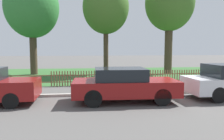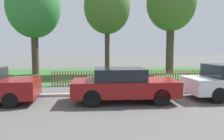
{
  "view_description": "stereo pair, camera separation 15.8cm",
  "coord_description": "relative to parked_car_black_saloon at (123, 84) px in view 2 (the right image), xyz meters",
  "views": [
    {
      "loc": [
        -4.15,
        -9.91,
        2.17
      ],
      "look_at": [
        -2.82,
        1.01,
        1.1
      ],
      "focal_mm": 35.0,
      "sensor_mm": 36.0,
      "label": 1
    },
    {
      "loc": [
        -3.99,
        -9.92,
        2.17
      ],
      "look_at": [
        -2.82,
        1.01,
        1.1
      ],
      "focal_mm": 35.0,
      "sensor_mm": 36.0,
      "label": 2
    }
  ],
  "objects": [
    {
      "name": "grass_strip",
      "position": [
        2.59,
        9.85,
        -0.71
      ],
      "size": [
        36.21,
        11.52,
        0.01
      ],
      "primitive_type": "cube",
      "color": "#33602D",
      "rests_on": "ground"
    },
    {
      "name": "tree_behind_motorcycle",
      "position": [
        0.18,
        9.83,
        4.87
      ],
      "size": [
        3.86,
        3.86,
        7.84
      ],
      "color": "#473828",
      "rests_on": "ground"
    },
    {
      "name": "tree_mid_park",
      "position": [
        5.57,
        9.48,
        5.23
      ],
      "size": [
        4.12,
        4.12,
        8.41
      ],
      "color": "#473828",
      "rests_on": "ground"
    },
    {
      "name": "parked_car_black_saloon",
      "position": [
        0.0,
        0.0,
        0.0
      ],
      "size": [
        4.29,
        1.92,
        1.39
      ],
      "rotation": [
        0.0,
        0.0,
        -0.03
      ],
      "color": "maroon",
      "rests_on": "ground"
    },
    {
      "name": "tree_nearest_kerb",
      "position": [
        -5.89,
        10.3,
        4.82
      ],
      "size": [
        4.39,
        4.39,
        8.11
      ],
      "color": "#473828",
      "rests_on": "ground"
    },
    {
      "name": "ground_plane",
      "position": [
        2.59,
        1.19,
        -0.72
      ],
      "size": [
        120.0,
        120.0,
        0.0
      ],
      "primitive_type": "plane",
      "color": "#565451"
    },
    {
      "name": "covered_motorcycle",
      "position": [
        -0.16,
        3.23,
        -0.07
      ],
      "size": [
        1.94,
        0.8,
        1.06
      ],
      "rotation": [
        0.0,
        0.0,
        0.09
      ],
      "color": "black",
      "rests_on": "ground"
    },
    {
      "name": "park_fence",
      "position": [
        2.59,
        4.1,
        -0.28
      ],
      "size": [
        36.21,
        0.05,
        0.88
      ],
      "color": "brown",
      "rests_on": "ground"
    },
    {
      "name": "kerb_stone",
      "position": [
        2.59,
        1.29,
        -0.66
      ],
      "size": [
        36.21,
        0.2,
        0.12
      ],
      "primitive_type": "cube",
      "color": "#B2ADA3",
      "rests_on": "ground"
    }
  ]
}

